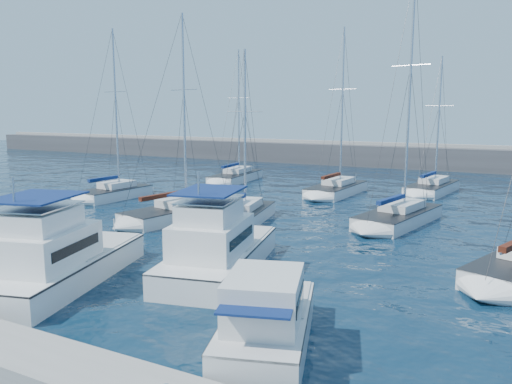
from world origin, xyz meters
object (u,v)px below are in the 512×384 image
at_px(motor_yacht_stbd_inner, 217,250).
at_px(motor_yacht_stbd_outer, 267,323).
at_px(sailboat_back_b, 337,189).
at_px(sailboat_mid_b, 178,212).
at_px(sailboat_mid_d, 399,216).
at_px(sailboat_mid_a, 114,193).
at_px(motor_yacht_port_inner, 53,261).
at_px(sailboat_mid_c, 242,216).
at_px(sailboat_back_c, 432,188).
at_px(sailboat_back_a, 236,177).

bearing_deg(motor_yacht_stbd_inner, motor_yacht_stbd_outer, -59.31).
bearing_deg(sailboat_back_b, sailboat_mid_b, -108.84).
distance_m(motor_yacht_stbd_inner, sailboat_mid_d, 16.23).
bearing_deg(sailboat_mid_d, motor_yacht_stbd_outer, -78.17).
bearing_deg(sailboat_mid_a, motor_yacht_port_inner, -48.98).
xyz_separation_m(motor_yacht_port_inner, sailboat_mid_c, (1.42, 15.24, -0.63)).
height_order(sailboat_mid_b, sailboat_back_c, sailboat_mid_b).
xyz_separation_m(sailboat_mid_b, sailboat_back_c, (14.91, 21.12, -0.01)).
xyz_separation_m(motor_yacht_stbd_inner, sailboat_back_a, (-15.32, 28.79, -0.62)).
bearing_deg(motor_yacht_stbd_inner, sailboat_mid_c, 100.28).
bearing_deg(sailboat_mid_b, motor_yacht_port_inner, -65.44).
bearing_deg(sailboat_mid_c, motor_yacht_stbd_inner, -78.57).
bearing_deg(sailboat_back_b, sailboat_mid_a, -141.83).
height_order(motor_yacht_stbd_outer, sailboat_back_a, sailboat_back_a).
bearing_deg(sailboat_back_b, sailboat_mid_c, -93.44).
relative_size(sailboat_mid_b, sailboat_back_a, 1.01).
bearing_deg(motor_yacht_stbd_outer, sailboat_mid_b, 116.66).
relative_size(motor_yacht_stbd_inner, sailboat_mid_c, 0.82).
xyz_separation_m(motor_yacht_port_inner, sailboat_back_a, (-9.57, 33.68, -0.62)).
relative_size(sailboat_mid_a, sailboat_back_c, 1.15).
bearing_deg(sailboat_mid_a, motor_yacht_stbd_outer, -33.66).
xyz_separation_m(motor_yacht_stbd_inner, sailboat_back_c, (5.77, 30.41, -0.63)).
xyz_separation_m(sailboat_back_b, sailboat_back_c, (7.99, 5.15, -0.03)).
bearing_deg(sailboat_mid_d, sailboat_back_a, 158.90).
relative_size(motor_yacht_port_inner, sailboat_mid_d, 0.58).
bearing_deg(sailboat_back_a, sailboat_mid_b, -77.73).
height_order(motor_yacht_stbd_inner, sailboat_mid_a, sailboat_mid_a).
bearing_deg(sailboat_mid_c, sailboat_mid_a, 156.13).
relative_size(motor_yacht_stbd_inner, sailboat_mid_b, 0.68).
distance_m(sailboat_mid_b, sailboat_mid_c, 4.93).
height_order(motor_yacht_port_inner, sailboat_back_c, sailboat_back_c).
height_order(motor_yacht_port_inner, sailboat_mid_d, sailboat_mid_d).
relative_size(motor_yacht_stbd_outer, sailboat_mid_c, 0.56).
distance_m(sailboat_mid_d, sailboat_back_c, 15.22).
xyz_separation_m(sailboat_mid_c, sailboat_back_b, (2.11, 14.92, 0.03)).
distance_m(motor_yacht_port_inner, motor_yacht_stbd_outer, 11.53).
xyz_separation_m(motor_yacht_port_inner, sailboat_mid_d, (11.45, 20.08, -0.58)).
bearing_deg(sailboat_back_b, sailboat_back_c, 37.37).
bearing_deg(sailboat_mid_d, sailboat_mid_b, -146.55).
bearing_deg(motor_yacht_port_inner, sailboat_back_c, 56.73).
height_order(sailboat_mid_b, sailboat_mid_d, sailboat_mid_d).
bearing_deg(sailboat_back_c, sailboat_back_a, -166.84).
bearing_deg(sailboat_back_c, motor_yacht_port_inner, -99.30).
distance_m(sailboat_mid_c, sailboat_back_b, 15.07).
bearing_deg(sailboat_mid_a, sailboat_mid_c, -8.13).
xyz_separation_m(sailboat_mid_b, sailboat_mid_d, (14.85, 5.90, 0.03)).
xyz_separation_m(sailboat_mid_a, sailboat_back_a, (4.26, 15.05, -0.03)).
distance_m(motor_yacht_port_inner, sailboat_mid_a, 23.22).
bearing_deg(motor_yacht_stbd_inner, sailboat_mid_a, 132.49).
bearing_deg(sailboat_back_a, sailboat_mid_a, -111.10).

